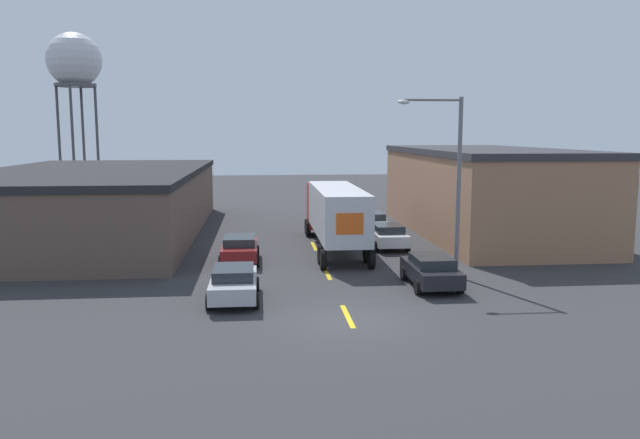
% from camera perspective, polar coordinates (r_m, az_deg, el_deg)
% --- Properties ---
extents(ground_plane, '(160.00, 160.00, 0.00)m').
position_cam_1_polar(ground_plane, '(23.11, 2.78, -9.31)').
color(ground_plane, '#333335').
extents(road_centerline, '(0.20, 17.63, 0.01)m').
position_cam_1_polar(road_centerline, '(30.80, 0.63, -4.90)').
color(road_centerline, gold).
rests_on(road_centerline, ground_plane).
extents(warehouse_left, '(14.08, 27.26, 4.44)m').
position_cam_1_polar(warehouse_left, '(44.67, -19.99, 1.52)').
color(warehouse_left, brown).
rests_on(warehouse_left, ground_plane).
extents(warehouse_right, '(9.14, 21.30, 5.80)m').
position_cam_1_polar(warehouse_right, '(44.03, 14.66, 2.55)').
color(warehouse_right, '#9E7051').
rests_on(warehouse_right, ground_plane).
extents(semi_truck, '(2.76, 13.07, 3.76)m').
position_cam_1_polar(semi_truck, '(36.83, 1.32, 0.84)').
color(semi_truck, '#B21919').
rests_on(semi_truck, ground_plane).
extents(parked_car_left_far, '(2.06, 4.31, 1.42)m').
position_cam_1_polar(parked_car_left_far, '(33.37, -7.36, -2.64)').
color(parked_car_left_far, maroon).
rests_on(parked_car_left_far, ground_plane).
extents(parked_car_right_far, '(2.06, 4.31, 1.42)m').
position_cam_1_polar(parked_car_right_far, '(43.05, 4.67, -0.21)').
color(parked_car_right_far, silver).
rests_on(parked_car_right_far, ground_plane).
extents(parked_car_right_mid, '(2.06, 4.31, 1.42)m').
position_cam_1_polar(parked_car_right_mid, '(37.54, 6.19, -1.44)').
color(parked_car_right_mid, silver).
rests_on(parked_car_right_mid, ground_plane).
extents(parked_car_left_near, '(2.06, 4.31, 1.42)m').
position_cam_1_polar(parked_car_left_near, '(25.91, -7.89, -5.73)').
color(parked_car_left_near, '#B2B2B7').
rests_on(parked_car_left_near, ground_plane).
extents(parked_car_right_near, '(2.06, 4.31, 1.42)m').
position_cam_1_polar(parked_car_right_near, '(28.37, 10.12, -4.58)').
color(parked_car_right_near, black).
rests_on(parked_car_right_near, ground_plane).
extents(water_tower, '(5.60, 5.60, 17.14)m').
position_cam_1_polar(water_tower, '(71.54, -21.56, 13.22)').
color(water_tower, '#47474C').
rests_on(water_tower, ground_plane).
extents(street_lamp, '(3.08, 0.32, 8.49)m').
position_cam_1_polar(street_lamp, '(29.90, 11.93, 4.13)').
color(street_lamp, slate).
rests_on(street_lamp, ground_plane).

